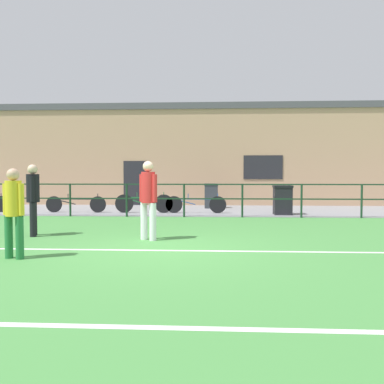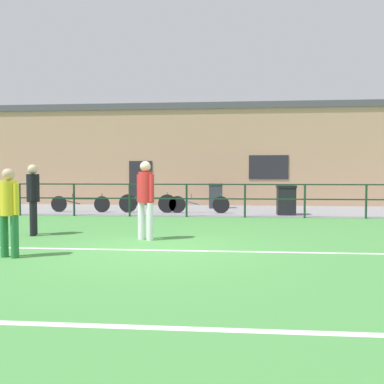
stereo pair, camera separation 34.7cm
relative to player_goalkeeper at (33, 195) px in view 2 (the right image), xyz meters
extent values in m
cube|color=#478C42|center=(3.28, -1.58, -0.99)|extent=(60.00, 44.00, 0.04)
cube|color=white|center=(3.28, -1.65, -0.97)|extent=(36.00, 0.11, 0.00)
cube|color=white|center=(3.28, -5.53, -0.97)|extent=(36.00, 0.11, 0.00)
cube|color=gray|center=(3.28, 6.92, -0.96)|extent=(48.00, 5.00, 0.02)
cylinder|color=#193823|center=(-2.72, 4.42, -0.39)|extent=(0.07, 0.07, 1.15)
cylinder|color=#193823|center=(-0.72, 4.42, -0.39)|extent=(0.07, 0.07, 1.15)
cylinder|color=#193823|center=(1.28, 4.42, -0.39)|extent=(0.07, 0.07, 1.15)
cylinder|color=#193823|center=(3.28, 4.42, -0.39)|extent=(0.07, 0.07, 1.15)
cylinder|color=#193823|center=(5.28, 4.42, -0.39)|extent=(0.07, 0.07, 1.15)
cylinder|color=#193823|center=(7.28, 4.42, -0.39)|extent=(0.07, 0.07, 1.15)
cylinder|color=#193823|center=(9.28, 4.42, -0.39)|extent=(0.07, 0.07, 1.15)
cube|color=#193823|center=(3.28, 4.42, 0.16)|extent=(36.00, 0.04, 0.04)
cube|color=#193823|center=(3.28, 4.42, -0.34)|extent=(36.00, 0.04, 0.04)
cube|color=tan|center=(3.28, 10.62, 1.29)|extent=(28.00, 2.40, 4.52)
cube|color=#232328|center=(0.60, 9.41, 0.08)|extent=(1.10, 0.04, 2.10)
cube|color=#232328|center=(6.59, 9.41, 0.83)|extent=(1.80, 0.04, 1.10)
cube|color=#4C4C51|center=(3.28, 10.62, 3.70)|extent=(28.00, 2.56, 0.30)
cylinder|color=black|center=(0.04, -0.12, -0.56)|extent=(0.15, 0.15, 0.81)
cylinder|color=black|center=(-0.04, 0.12, -0.56)|extent=(0.15, 0.15, 0.81)
cylinder|color=black|center=(0.00, 0.00, 0.17)|extent=(0.30, 0.30, 0.67)
sphere|color=beige|center=(0.00, 0.00, 0.62)|extent=(0.23, 0.23, 0.23)
cylinder|color=black|center=(0.06, -0.17, 0.16)|extent=(0.11, 0.11, 0.60)
cylinder|color=black|center=(-0.06, 0.17, 0.16)|extent=(0.11, 0.11, 0.60)
cylinder|color=#237038|center=(0.94, -2.56, -0.60)|extent=(0.14, 0.14, 0.75)
cylinder|color=#237038|center=(0.71, -2.50, -0.60)|extent=(0.14, 0.14, 0.75)
cylinder|color=gold|center=(0.82, -2.53, 0.09)|extent=(0.28, 0.28, 0.62)
sphere|color=tan|center=(0.82, -2.53, 0.50)|extent=(0.21, 0.21, 0.21)
cylinder|color=gold|center=(0.99, -2.58, 0.07)|extent=(0.10, 0.10, 0.55)
cylinder|color=gold|center=(0.66, -2.49, 0.07)|extent=(0.10, 0.10, 0.55)
cylinder|color=white|center=(2.73, -0.37, -0.55)|extent=(0.15, 0.15, 0.84)
cylinder|color=white|center=(2.95, -0.51, -0.55)|extent=(0.15, 0.15, 0.84)
cylinder|color=red|center=(2.84, -0.44, 0.21)|extent=(0.31, 0.31, 0.69)
sphere|color=beige|center=(2.84, -0.44, 0.68)|extent=(0.24, 0.24, 0.24)
cylinder|color=red|center=(2.68, -0.34, 0.20)|extent=(0.11, 0.11, 0.62)
cylinder|color=red|center=(3.00, -0.54, 0.20)|extent=(0.11, 0.11, 0.62)
cylinder|color=black|center=(0.92, 5.62, -0.60)|extent=(0.70, 0.04, 0.70)
cylinder|color=black|center=(2.43, 5.62, -0.60)|extent=(0.70, 0.04, 0.70)
cube|color=#1E6633|center=(1.68, 5.62, -0.38)|extent=(1.17, 0.04, 0.04)
cube|color=#1E6633|center=(1.30, 5.62, -0.49)|extent=(0.73, 0.03, 0.25)
cylinder|color=#1E6633|center=(1.41, 5.62, -0.28)|extent=(0.03, 0.03, 0.20)
cylinder|color=#1E6633|center=(2.43, 5.62, -0.31)|extent=(0.03, 0.03, 0.28)
cylinder|color=black|center=(-1.79, 5.62, -0.64)|extent=(0.62, 0.04, 0.62)
cylinder|color=black|center=(-0.09, 5.62, -0.64)|extent=(0.62, 0.04, 0.62)
cube|color=black|center=(-0.94, 5.62, -0.44)|extent=(1.33, 0.04, 0.04)
cube|color=black|center=(-1.37, 5.62, -0.54)|extent=(0.84, 0.03, 0.23)
cylinder|color=black|center=(-1.24, 5.62, -0.34)|extent=(0.03, 0.03, 0.20)
cylinder|color=black|center=(-0.09, 5.62, -0.37)|extent=(0.03, 0.03, 0.28)
cylinder|color=black|center=(2.81, 5.62, -0.63)|extent=(0.64, 0.04, 0.64)
cylinder|color=black|center=(4.46, 5.62, -0.63)|extent=(0.64, 0.04, 0.64)
cube|color=#234C99|center=(3.63, 5.62, -0.43)|extent=(1.28, 0.04, 0.04)
cube|color=#234C99|center=(3.22, 5.62, -0.53)|extent=(0.80, 0.03, 0.23)
cylinder|color=#234C99|center=(3.35, 5.62, -0.33)|extent=(0.03, 0.03, 0.20)
cylinder|color=#234C99|center=(4.46, 5.62, -0.36)|extent=(0.03, 0.03, 0.28)
cylinder|color=black|center=(-3.87, 5.62, -0.64)|extent=(0.62, 0.04, 0.62)
cylinder|color=black|center=(-3.87, 5.62, -0.37)|extent=(0.03, 0.03, 0.28)
cube|color=black|center=(6.79, 5.25, -0.46)|extent=(0.62, 0.52, 0.97)
cube|color=black|center=(6.79, 5.25, 0.06)|extent=(0.66, 0.56, 0.08)
cube|color=#33383D|center=(4.20, 7.88, -0.46)|extent=(0.56, 0.47, 0.98)
cube|color=#282C30|center=(4.20, 7.88, 0.07)|extent=(0.60, 0.51, 0.08)
camera|label=1|loc=(4.30, -9.28, 0.50)|focal=37.39mm
camera|label=2|loc=(4.64, -9.25, 0.50)|focal=37.39mm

